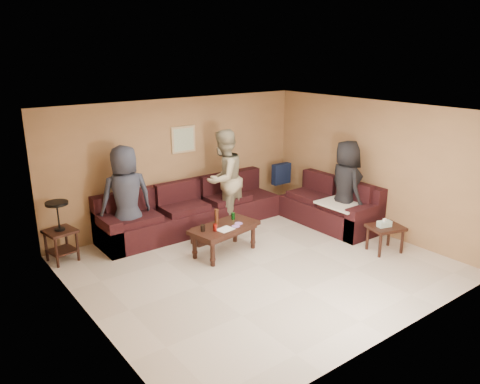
{
  "coord_description": "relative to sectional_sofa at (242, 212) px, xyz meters",
  "views": [
    {
      "loc": [
        -4.44,
        -5.35,
        3.39
      ],
      "look_at": [
        0.25,
        0.85,
        1.0
      ],
      "focal_mm": 35.0,
      "sensor_mm": 36.0,
      "label": 1
    }
  ],
  "objects": [
    {
      "name": "room",
      "position": [
        -0.81,
        -1.52,
        1.34
      ],
      "size": [
        5.6,
        5.5,
        2.5
      ],
      "color": "beige",
      "rests_on": "ground"
    },
    {
      "name": "person_right",
      "position": [
        1.5,
        -1.28,
        0.56
      ],
      "size": [
        0.8,
        0.99,
        1.76
      ],
      "primitive_type": "imported",
      "rotation": [
        0.0,
        0.0,
        1.25
      ],
      "color": "black",
      "rests_on": "ground"
    },
    {
      "name": "sectional_sofa",
      "position": [
        0.0,
        0.0,
        0.0
      ],
      "size": [
        4.65,
        2.9,
        0.97
      ],
      "color": "black",
      "rests_on": "ground"
    },
    {
      "name": "waste_bin",
      "position": [
        -1.11,
        -0.19,
        -0.18
      ],
      "size": [
        0.27,
        0.27,
        0.3
      ],
      "primitive_type": "cube",
      "rotation": [
        0.0,
        0.0,
        0.07
      ],
      "color": "black",
      "rests_on": "ground"
    },
    {
      "name": "side_table_right",
      "position": [
        1.27,
        -2.4,
        0.08
      ],
      "size": [
        0.67,
        0.6,
        0.61
      ],
      "rotation": [
        0.0,
        0.0,
        -0.28
      ],
      "color": "black",
      "rests_on": "ground"
    },
    {
      "name": "end_table_left",
      "position": [
        -3.31,
        0.59,
        0.21
      ],
      "size": [
        0.53,
        0.53,
        1.03
      ],
      "rotation": [
        0.0,
        0.0,
        0.18
      ],
      "color": "black",
      "rests_on": "ground"
    },
    {
      "name": "person_left",
      "position": [
        -2.18,
        0.47,
        0.59
      ],
      "size": [
        0.96,
        0.69,
        1.84
      ],
      "primitive_type": "imported",
      "rotation": [
        0.0,
        0.0,
        3.02
      ],
      "color": "#2E3240",
      "rests_on": "ground"
    },
    {
      "name": "coffee_table",
      "position": [
        -0.99,
        -0.78,
        0.1
      ],
      "size": [
        1.29,
        0.8,
        0.78
      ],
      "rotation": [
        0.0,
        0.0,
        0.17
      ],
      "color": "black",
      "rests_on": "ground"
    },
    {
      "name": "wall_art",
      "position": [
        -0.71,
        0.96,
        1.37
      ],
      "size": [
        0.52,
        0.04,
        0.52
      ],
      "color": "tan",
      "rests_on": "ground"
    },
    {
      "name": "person_middle",
      "position": [
        -0.22,
        0.31,
        0.64
      ],
      "size": [
        1.13,
        1.01,
        1.93
      ],
      "primitive_type": "imported",
      "rotation": [
        0.0,
        0.0,
        3.49
      ],
      "color": "tan",
      "rests_on": "ground"
    }
  ]
}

